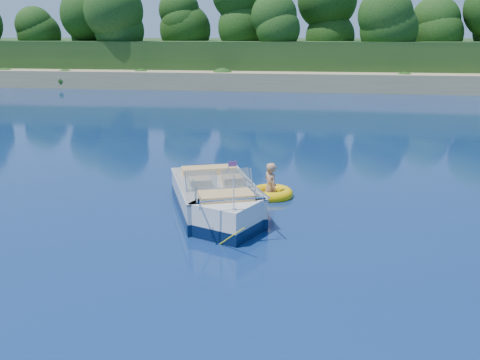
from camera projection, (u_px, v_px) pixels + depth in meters
The scene contains 6 objects.
ground at pixel (241, 258), 11.35m from camera, with size 160.00×160.00×0.00m, color #0B204D.
shoreline at pixel (316, 63), 71.84m from camera, with size 170.00×59.00×6.00m.
treeline at pixel (312, 24), 48.96m from camera, with size 150.00×7.12×8.19m.
motorboat at pixel (217, 202), 14.00m from camera, with size 3.22×5.19×1.83m.
tow_tube at pixel (271, 193), 15.68m from camera, with size 1.65×1.65×0.34m.
boy at pixel (270, 196), 15.76m from camera, with size 0.60×0.39×1.64m, color tan.
Camera 1 is at (1.65, -10.39, 4.59)m, focal length 40.00 mm.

